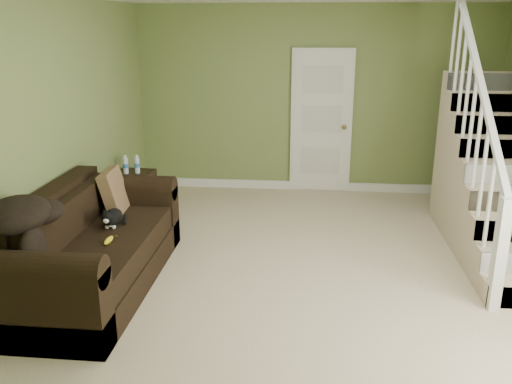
% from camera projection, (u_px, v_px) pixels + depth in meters
% --- Properties ---
extents(floor, '(5.00, 5.50, 0.01)m').
position_uv_depth(floor, '(311.00, 270.00, 5.37)').
color(floor, tan).
rests_on(floor, ground).
extents(wall_back, '(5.00, 0.04, 2.60)m').
position_uv_depth(wall_back, '(315.00, 101.00, 7.59)').
color(wall_back, olive).
rests_on(wall_back, floor).
extents(wall_front, '(5.00, 0.04, 2.60)m').
position_uv_depth(wall_front, '(317.00, 272.00, 2.37)').
color(wall_front, olive).
rests_on(wall_front, floor).
extents(wall_left, '(0.04, 5.50, 2.60)m').
position_uv_depth(wall_left, '(55.00, 136.00, 5.23)').
color(wall_left, olive).
rests_on(wall_left, floor).
extents(baseboard_back, '(5.00, 0.04, 0.12)m').
position_uv_depth(baseboard_back, '(312.00, 186.00, 7.94)').
color(baseboard_back, white).
rests_on(baseboard_back, floor).
extents(baseboard_left, '(0.04, 5.50, 0.12)m').
position_uv_depth(baseboard_left, '(71.00, 254.00, 5.59)').
color(baseboard_left, white).
rests_on(baseboard_left, floor).
extents(door, '(0.86, 0.12, 2.02)m').
position_uv_depth(door, '(321.00, 122.00, 7.63)').
color(door, white).
rests_on(door, floor).
extents(staircase, '(1.00, 2.51, 2.82)m').
position_uv_depth(staircase, '(497.00, 186.00, 5.90)').
color(staircase, tan).
rests_on(staircase, floor).
extents(sofa, '(1.00, 2.31, 0.91)m').
position_uv_depth(sofa, '(90.00, 251.00, 4.95)').
color(sofa, black).
rests_on(sofa, floor).
extents(side_table, '(0.49, 0.49, 0.77)m').
position_uv_depth(side_table, '(135.00, 192.00, 6.89)').
color(side_table, black).
rests_on(side_table, floor).
extents(cat, '(0.22, 0.44, 0.21)m').
position_uv_depth(cat, '(112.00, 218.00, 5.13)').
color(cat, black).
rests_on(cat, sofa).
extents(banana, '(0.06, 0.18, 0.05)m').
position_uv_depth(banana, '(109.00, 240.00, 4.75)').
color(banana, yellow).
rests_on(banana, sofa).
extents(throw_pillow, '(0.25, 0.47, 0.47)m').
position_uv_depth(throw_pillow, '(114.00, 192.00, 5.53)').
color(throw_pillow, brown).
rests_on(throw_pillow, sofa).
extents(throw_blanket, '(0.49, 0.64, 0.26)m').
position_uv_depth(throw_blanket, '(16.00, 214.00, 4.13)').
color(throw_blanket, black).
rests_on(throw_blanket, sofa).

